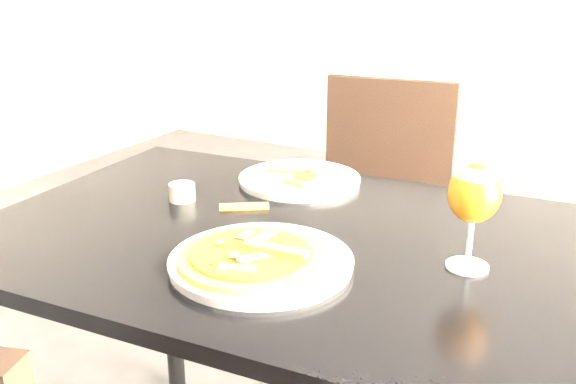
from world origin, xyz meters
The scene contains 9 objects.
dining_table centered at (0.12, 0.07, 0.66)m, with size 1.25×0.88×0.75m.
chair_far centered at (0.02, 0.79, 0.50)m, with size 0.47×0.47×0.91m.
plate_main centered at (0.15, -0.08, 0.76)m, with size 0.31×0.31×0.02m, color silver.
pizza centered at (0.15, -0.10, 0.77)m, with size 0.25×0.25×0.03m.
plate_second centered at (0.00, 0.34, 0.76)m, with size 0.28×0.28×0.01m, color silver.
crust_scraps centered at (0.01, 0.33, 0.77)m, with size 0.15×0.11×0.01m.
loose_crust centered at (-0.02, 0.13, 0.75)m, with size 0.10×0.02×0.01m, color olive.
sauce_cup centered at (-0.17, 0.11, 0.77)m, with size 0.06×0.06×0.04m.
beer_glass centered at (0.46, 0.08, 0.88)m, with size 0.09×0.09×0.18m.
Camera 1 is at (0.67, -0.92, 1.23)m, focal length 40.00 mm.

